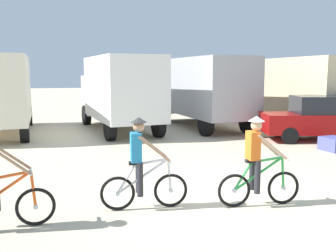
# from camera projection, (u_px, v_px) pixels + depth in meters

# --- Properties ---
(ground_plane) EXTENTS (120.00, 120.00, 0.00)m
(ground_plane) POSITION_uv_depth(u_px,v_px,m) (224.00, 196.00, 8.29)
(ground_plane) COLOR beige
(box_truck_cream_rv) EXTENTS (3.14, 6.98, 3.35)m
(box_truck_cream_rv) POSITION_uv_depth(u_px,v_px,m) (0.00, 91.00, 16.17)
(box_truck_cream_rv) COLOR beige
(box_truck_cream_rv) RESTS_ON ground
(box_truck_white_box) EXTENTS (3.58, 7.07, 3.35)m
(box_truck_white_box) POSITION_uv_depth(u_px,v_px,m) (119.00, 90.00, 17.21)
(box_truck_white_box) COLOR white
(box_truck_white_box) RESTS_ON ground
(box_truck_grey_hauler) EXTENTS (3.38, 7.03, 3.35)m
(box_truck_grey_hauler) POSITION_uv_depth(u_px,v_px,m) (204.00, 89.00, 18.33)
(box_truck_grey_hauler) COLOR #9E9EA3
(box_truck_grey_hauler) RESTS_ON ground
(box_truck_tan_camper) EXTENTS (3.05, 6.96, 3.35)m
(box_truck_tan_camper) POSITION_uv_depth(u_px,v_px,m) (302.00, 89.00, 18.54)
(box_truck_tan_camper) COLOR #CCB78E
(box_truck_tan_camper) RESTS_ON ground
(sedan_parked) EXTENTS (4.47, 2.58, 1.76)m
(sedan_parked) POSITION_uv_depth(u_px,v_px,m) (318.00, 118.00, 14.92)
(sedan_parked) COLOR maroon
(sedan_parked) RESTS_ON ground
(cyclist_cowboy_hat) EXTENTS (1.73, 0.52, 1.82)m
(cyclist_cowboy_hat) POSITION_uv_depth(u_px,v_px,m) (141.00, 167.00, 7.38)
(cyclist_cowboy_hat) COLOR black
(cyclist_cowboy_hat) RESTS_ON ground
(cyclist_near_camera) EXTENTS (1.73, 0.52, 1.82)m
(cyclist_near_camera) POSITION_uv_depth(u_px,v_px,m) (257.00, 165.00, 7.56)
(cyclist_near_camera) COLOR black
(cyclist_near_camera) RESTS_ON ground
(supply_crate) EXTENTS (0.84, 0.91, 0.47)m
(supply_crate) POSITION_uv_depth(u_px,v_px,m) (334.00, 144.00, 13.03)
(supply_crate) COLOR #4C5199
(supply_crate) RESTS_ON ground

